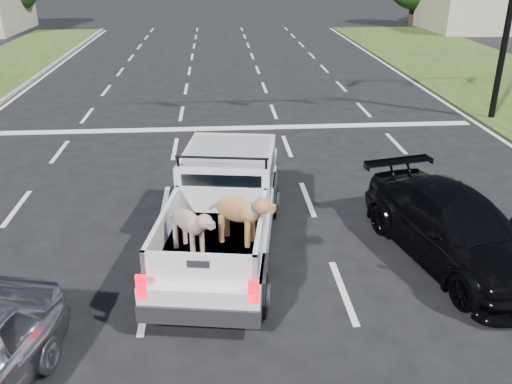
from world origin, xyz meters
TOP-DOWN VIEW (x-y plane):
  - ground at (0.00, 0.00)m, footprint 160.00×160.00m
  - road_markings at (0.00, 6.56)m, footprint 17.75×60.00m
  - building_right at (22.00, 34.00)m, footprint 12.00×7.00m
  - pickup_truck at (-0.35, 1.69)m, footprint 2.73×5.61m
  - black_coupe at (4.13, 0.99)m, footprint 2.92×5.03m

SIDE VIEW (x-z plane):
  - ground at x=0.00m, z-range 0.00..0.00m
  - road_markings at x=0.00m, z-range 0.00..0.01m
  - black_coupe at x=4.13m, z-range 0.00..1.37m
  - pickup_truck at x=-0.35m, z-range -0.07..1.95m
  - building_right at x=22.00m, z-range 0.00..3.60m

